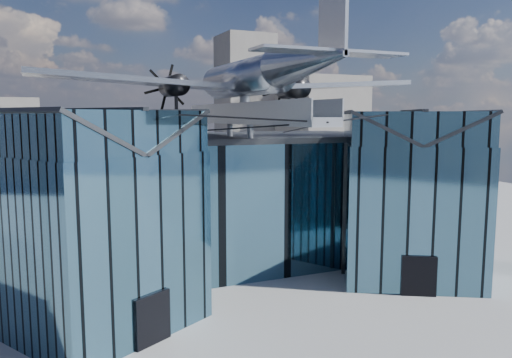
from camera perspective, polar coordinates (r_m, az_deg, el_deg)
name	(u,v)px	position (r m, az deg, el deg)	size (l,w,h in m)	color
ground_plane	(268,292)	(33.43, 1.40, -12.74)	(120.00, 120.00, 0.00)	gray
museum	(236,195)	(37.24, -2.34, -1.85)	(32.88, 24.50, 17.60)	#426E87
bg_towers	(141,125)	(80.35, -12.97, 6.06)	(77.00, 24.50, 26.00)	gray
tree_side_e	(389,188)	(53.74, 14.97, -0.96)	(4.09, 4.09, 5.87)	#382516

